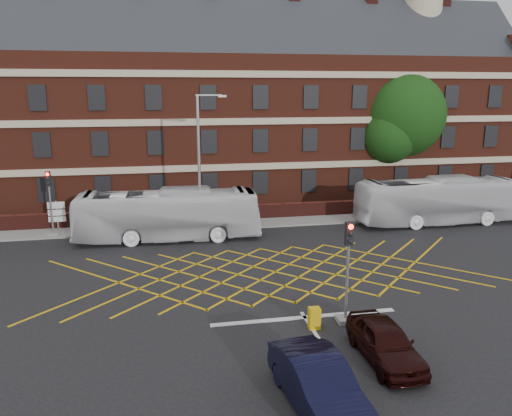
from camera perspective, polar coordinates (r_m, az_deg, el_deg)
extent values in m
plane|color=black|center=(24.70, 3.28, -8.91)|extent=(120.00, 120.00, 0.00)
cube|color=#582316|center=(44.63, -3.60, 9.03)|extent=(50.00, 12.00, 12.00)
cube|color=#202328|center=(44.59, -3.72, 16.74)|extent=(51.00, 10.61, 10.61)
cube|color=#B7A88C|center=(38.56, -2.44, 9.85)|extent=(50.00, 0.18, 0.50)
cube|color=black|center=(38.70, -2.42, 7.64)|extent=(1.20, 0.14, 1.80)
cylinder|color=#B7A88C|center=(50.42, 18.24, 19.16)|extent=(3.60, 3.60, 6.00)
cube|color=#461712|center=(36.67, -1.66, -0.53)|extent=(56.00, 0.50, 1.10)
cube|color=slate|center=(35.84, -1.40, -1.67)|extent=(60.00, 3.00, 0.12)
cube|color=#CC990C|center=(26.51, 2.22, -7.29)|extent=(8.22, 8.22, 0.02)
cube|color=silver|center=(21.62, 5.60, -12.32)|extent=(8.00, 0.30, 0.02)
cube|color=silver|center=(16.35, 12.53, -21.86)|extent=(0.15, 14.00, 0.02)
imported|color=silver|center=(32.16, -10.02, -0.76)|extent=(11.74, 3.14, 3.25)
imported|color=silver|center=(37.77, 20.10, 0.78)|extent=(11.90, 2.82, 3.31)
imported|color=black|center=(15.88, 7.18, -19.39)|extent=(2.19, 4.95, 1.58)
imported|color=black|center=(18.75, 14.54, -14.58)|extent=(1.68, 4.13, 1.41)
cylinder|color=black|center=(44.46, 16.04, 4.55)|extent=(0.90, 0.90, 5.88)
sphere|color=black|center=(44.05, 16.41, 10.14)|extent=(7.00, 7.00, 7.00)
sphere|color=black|center=(42.77, 14.95, 7.99)|extent=(4.55, 4.55, 4.55)
sphere|color=black|center=(45.52, 17.55, 8.63)|extent=(4.20, 4.20, 4.20)
cube|color=slate|center=(21.43, 10.17, -12.45)|extent=(0.70, 0.70, 0.20)
cylinder|color=gray|center=(20.77, 10.36, -8.34)|extent=(0.12, 0.12, 3.50)
cube|color=black|center=(20.11, 10.60, -2.91)|extent=(0.30, 0.25, 0.95)
sphere|color=#FF0C05|center=(19.90, 10.79, -2.13)|extent=(0.20, 0.20, 0.20)
cube|color=slate|center=(35.39, -22.12, -2.81)|extent=(0.70, 0.70, 0.20)
cylinder|color=gray|center=(34.99, -22.36, -0.21)|extent=(0.12, 0.12, 3.50)
cube|color=black|center=(34.60, -22.65, 3.09)|extent=(0.30, 0.25, 0.95)
sphere|color=#FF0C05|center=(34.42, -22.75, 3.57)|extent=(0.20, 0.20, 0.20)
cube|color=slate|center=(32.22, -6.30, -3.41)|extent=(1.00, 1.00, 0.20)
cylinder|color=gray|center=(31.24, -6.50, 4.36)|extent=(0.18, 0.18, 9.03)
cylinder|color=gray|center=(30.92, -5.40, 12.70)|extent=(1.60, 0.12, 0.12)
cube|color=gray|center=(31.01, -3.89, 12.64)|extent=(0.50, 0.20, 0.12)
cylinder|color=gray|center=(35.83, -21.76, -0.93)|extent=(0.10, 0.10, 2.20)
cube|color=silver|center=(35.57, -21.89, 0.29)|extent=(1.10, 0.06, 0.45)
cube|color=silver|center=(35.68, -21.82, -0.49)|extent=(1.10, 0.06, 0.40)
cube|color=silver|center=(35.79, -21.76, -1.19)|extent=(1.10, 0.06, 0.35)
cube|color=gold|center=(20.58, 6.68, -12.40)|extent=(0.45, 0.38, 0.88)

